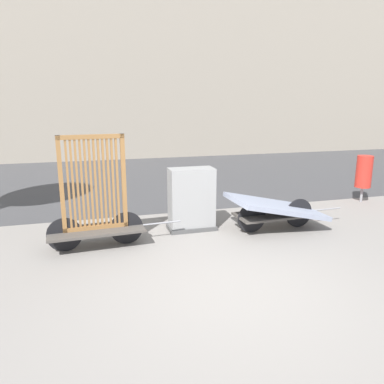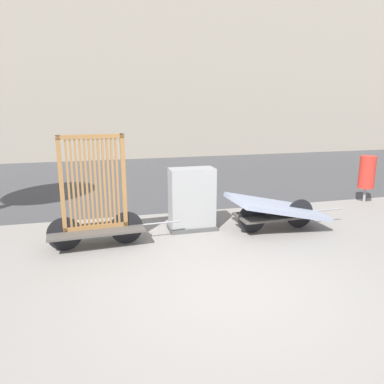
{
  "view_description": "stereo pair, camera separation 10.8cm",
  "coord_description": "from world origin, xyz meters",
  "px_view_note": "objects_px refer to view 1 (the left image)",
  "views": [
    {
      "loc": [
        -1.75,
        -4.23,
        2.4
      ],
      "look_at": [
        0.0,
        1.97,
        0.86
      ],
      "focal_mm": 35.0,
      "sensor_mm": 36.0,
      "label": 1
    },
    {
      "loc": [
        -1.65,
        -4.26,
        2.4
      ],
      "look_at": [
        0.0,
        1.97,
        0.86
      ],
      "focal_mm": 35.0,
      "sensor_mm": 36.0,
      "label": 2
    }
  ],
  "objects_px": {
    "utility_cabinet": "(192,201)",
    "trash_bin": "(364,172)",
    "bike_cart_with_mattress": "(276,209)",
    "bike_cart_with_bedframe": "(95,209)"
  },
  "relations": [
    {
      "from": "bike_cart_with_mattress",
      "to": "trash_bin",
      "type": "xyz_separation_m",
      "value": [
        3.04,
        1.29,
        0.34
      ]
    },
    {
      "from": "bike_cart_with_mattress",
      "to": "utility_cabinet",
      "type": "relative_size",
      "value": 2.0
    },
    {
      "from": "bike_cart_with_mattress",
      "to": "trash_bin",
      "type": "distance_m",
      "value": 3.32
    },
    {
      "from": "bike_cart_with_mattress",
      "to": "trash_bin",
      "type": "height_order",
      "value": "trash_bin"
    },
    {
      "from": "bike_cart_with_bedframe",
      "to": "utility_cabinet",
      "type": "height_order",
      "value": "bike_cart_with_bedframe"
    },
    {
      "from": "utility_cabinet",
      "to": "trash_bin",
      "type": "relative_size",
      "value": 1.04
    },
    {
      "from": "bike_cart_with_bedframe",
      "to": "utility_cabinet",
      "type": "bearing_deg",
      "value": 10.71
    },
    {
      "from": "bike_cart_with_bedframe",
      "to": "bike_cart_with_mattress",
      "type": "bearing_deg",
      "value": -3.78
    },
    {
      "from": "bike_cart_with_mattress",
      "to": "utility_cabinet",
      "type": "height_order",
      "value": "utility_cabinet"
    },
    {
      "from": "utility_cabinet",
      "to": "trash_bin",
      "type": "bearing_deg",
      "value": 10.19
    }
  ]
}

